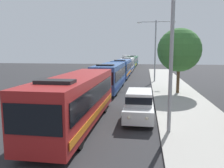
{
  "coord_description": "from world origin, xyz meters",
  "views": [
    {
      "loc": [
        2.78,
        -2.7,
        4.49
      ],
      "look_at": [
        0.16,
        14.84,
        1.95
      ],
      "focal_mm": 36.29,
      "sensor_mm": 36.0,
      "label": 1
    }
  ],
  "objects_px": {
    "white_suv": "(139,104)",
    "streetlamp_near": "(172,33)",
    "bus_middle": "(122,68)",
    "box_truck_oncoming": "(126,59)",
    "bus_tail_end": "(134,60)",
    "roadside_tree": "(179,50)",
    "bus_rear": "(131,62)",
    "bus_second_in_line": "(110,76)",
    "bus_fourth_in_line": "(128,64)",
    "streetlamp_mid": "(155,45)",
    "bus_lead": "(77,98)"
  },
  "relations": [
    {
      "from": "bus_tail_end",
      "to": "streetlamp_near",
      "type": "bearing_deg",
      "value": -85.29
    },
    {
      "from": "bus_second_in_line",
      "to": "white_suv",
      "type": "bearing_deg",
      "value": -71.6
    },
    {
      "from": "bus_fourth_in_line",
      "to": "box_truck_oncoming",
      "type": "relative_size",
      "value": 1.66
    },
    {
      "from": "bus_second_in_line",
      "to": "bus_fourth_in_line",
      "type": "xyz_separation_m",
      "value": [
        0.0,
        25.58,
        0.0
      ]
    },
    {
      "from": "bus_lead",
      "to": "streetlamp_near",
      "type": "bearing_deg",
      "value": -8.36
    },
    {
      "from": "streetlamp_near",
      "to": "streetlamp_mid",
      "type": "xyz_separation_m",
      "value": [
        0.0,
        21.56,
        0.01
      ]
    },
    {
      "from": "bus_lead",
      "to": "bus_second_in_line",
      "type": "height_order",
      "value": "same"
    },
    {
      "from": "bus_tail_end",
      "to": "roadside_tree",
      "type": "height_order",
      "value": "roadside_tree"
    },
    {
      "from": "bus_fourth_in_line",
      "to": "bus_rear",
      "type": "xyz_separation_m",
      "value": [
        -0.0,
        13.58,
        -0.0
      ]
    },
    {
      "from": "bus_rear",
      "to": "streetlamp_near",
      "type": "xyz_separation_m",
      "value": [
        5.4,
        -52.94,
        3.74
      ]
    },
    {
      "from": "bus_second_in_line",
      "to": "bus_fourth_in_line",
      "type": "distance_m",
      "value": 25.58
    },
    {
      "from": "white_suv",
      "to": "streetlamp_mid",
      "type": "xyz_separation_m",
      "value": [
        1.7,
        18.89,
        4.41
      ]
    },
    {
      "from": "bus_rear",
      "to": "bus_lead",
      "type": "bearing_deg",
      "value": -90.0
    },
    {
      "from": "bus_tail_end",
      "to": "streetlamp_near",
      "type": "distance_m",
      "value": 65.83
    },
    {
      "from": "bus_lead",
      "to": "bus_middle",
      "type": "distance_m",
      "value": 25.88
    },
    {
      "from": "bus_middle",
      "to": "bus_rear",
      "type": "distance_m",
      "value": 26.27
    },
    {
      "from": "bus_tail_end",
      "to": "streetlamp_near",
      "type": "xyz_separation_m",
      "value": [
        5.4,
        -65.5,
        3.74
      ]
    },
    {
      "from": "bus_lead",
      "to": "streetlamp_near",
      "type": "height_order",
      "value": "streetlamp_near"
    },
    {
      "from": "roadside_tree",
      "to": "streetlamp_mid",
      "type": "bearing_deg",
      "value": 102.67
    },
    {
      "from": "white_suv",
      "to": "box_truck_oncoming",
      "type": "distance_m",
      "value": 70.44
    },
    {
      "from": "box_truck_oncoming",
      "to": "roadside_tree",
      "type": "distance_m",
      "value": 61.52
    },
    {
      "from": "bus_second_in_line",
      "to": "bus_middle",
      "type": "relative_size",
      "value": 1.02
    },
    {
      "from": "white_suv",
      "to": "roadside_tree",
      "type": "xyz_separation_m",
      "value": [
        3.79,
        9.6,
        3.61
      ]
    },
    {
      "from": "streetlamp_near",
      "to": "bus_lead",
      "type": "bearing_deg",
      "value": 171.64
    },
    {
      "from": "bus_second_in_line",
      "to": "bus_tail_end",
      "type": "bearing_deg",
      "value": 90.0
    },
    {
      "from": "bus_middle",
      "to": "bus_fourth_in_line",
      "type": "bearing_deg",
      "value": 90.0
    },
    {
      "from": "bus_fourth_in_line",
      "to": "roadside_tree",
      "type": "distance_m",
      "value": 28.27
    },
    {
      "from": "bus_fourth_in_line",
      "to": "box_truck_oncoming",
      "type": "height_order",
      "value": "bus_fourth_in_line"
    },
    {
      "from": "bus_second_in_line",
      "to": "bus_tail_end",
      "type": "xyz_separation_m",
      "value": [
        0.0,
        51.72,
        0.0
      ]
    },
    {
      "from": "bus_rear",
      "to": "streetlamp_near",
      "type": "distance_m",
      "value": 53.35
    },
    {
      "from": "box_truck_oncoming",
      "to": "streetlamp_mid",
      "type": "bearing_deg",
      "value": -80.36
    },
    {
      "from": "white_suv",
      "to": "streetlamp_near",
      "type": "relative_size",
      "value": 0.58
    },
    {
      "from": "bus_tail_end",
      "to": "bus_fourth_in_line",
      "type": "bearing_deg",
      "value": -90.0
    },
    {
      "from": "bus_middle",
      "to": "box_truck_oncoming",
      "type": "xyz_separation_m",
      "value": [
        -3.3,
        46.09,
        0.01
      ]
    },
    {
      "from": "bus_second_in_line",
      "to": "white_suv",
      "type": "relative_size",
      "value": 2.21
    },
    {
      "from": "bus_middle",
      "to": "bus_rear",
      "type": "relative_size",
      "value": 0.98
    },
    {
      "from": "bus_rear",
      "to": "bus_fourth_in_line",
      "type": "bearing_deg",
      "value": -90.0
    },
    {
      "from": "bus_second_in_line",
      "to": "bus_fourth_in_line",
      "type": "height_order",
      "value": "same"
    },
    {
      "from": "bus_tail_end",
      "to": "white_suv",
      "type": "relative_size",
      "value": 2.38
    },
    {
      "from": "bus_rear",
      "to": "streetlamp_mid",
      "type": "distance_m",
      "value": 32.06
    },
    {
      "from": "bus_tail_end",
      "to": "streetlamp_mid",
      "type": "relative_size",
      "value": 1.37
    },
    {
      "from": "bus_tail_end",
      "to": "bus_rear",
      "type": "bearing_deg",
      "value": -90.0
    },
    {
      "from": "bus_rear",
      "to": "streetlamp_mid",
      "type": "xyz_separation_m",
      "value": [
        5.4,
        -31.38,
        3.76
      ]
    },
    {
      "from": "box_truck_oncoming",
      "to": "bus_fourth_in_line",
      "type": "bearing_deg",
      "value": -84.35
    },
    {
      "from": "bus_fourth_in_line",
      "to": "white_suv",
      "type": "relative_size",
      "value": 2.38
    },
    {
      "from": "bus_lead",
      "to": "bus_rear",
      "type": "relative_size",
      "value": 0.99
    },
    {
      "from": "bus_rear",
      "to": "white_suv",
      "type": "relative_size",
      "value": 2.21
    },
    {
      "from": "streetlamp_near",
      "to": "roadside_tree",
      "type": "xyz_separation_m",
      "value": [
        2.09,
        12.27,
        -0.79
      ]
    },
    {
      "from": "bus_fourth_in_line",
      "to": "bus_tail_end",
      "type": "distance_m",
      "value": 26.14
    },
    {
      "from": "box_truck_oncoming",
      "to": "streetlamp_mid",
      "type": "distance_m",
      "value": 52.07
    }
  ]
}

